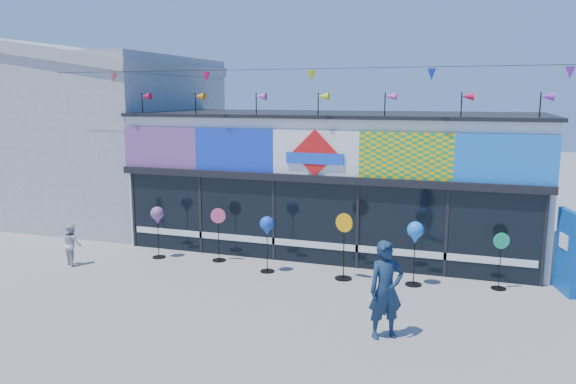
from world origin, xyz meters
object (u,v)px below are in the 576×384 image
at_px(blue_sign, 567,252).
at_px(spinner_1, 218,233).
at_px(child, 72,244).
at_px(spinner_0, 157,217).
at_px(spinner_3, 344,245).
at_px(spinner_5, 500,259).
at_px(spinner_4, 415,234).
at_px(adult_man, 386,290).
at_px(spinner_2, 267,228).

bearing_deg(blue_sign, spinner_1, 167.31).
height_order(blue_sign, child, blue_sign).
bearing_deg(child, spinner_0, -117.65).
relative_size(spinner_3, spinner_5, 1.22).
bearing_deg(child, spinner_1, -129.27).
height_order(spinner_3, spinner_4, spinner_3).
relative_size(spinner_4, spinner_5, 1.15).
xyz_separation_m(spinner_0, adult_man, (7.06, -3.30, -0.24)).
relative_size(spinner_5, adult_man, 0.73).
bearing_deg(spinner_1, spinner_2, -16.64).
height_order(spinner_1, spinner_5, spinner_1).
distance_m(spinner_5, child, 11.25).
height_order(spinner_0, child, spinner_0).
bearing_deg(spinner_3, spinner_0, 178.40).
height_order(spinner_0, spinner_5, spinner_0).
distance_m(spinner_0, spinner_3, 5.50).
bearing_deg(spinner_5, spinner_3, -172.56).
bearing_deg(adult_man, blue_sign, 14.05).
distance_m(spinner_3, child, 7.49).
xyz_separation_m(blue_sign, spinner_1, (-8.90, -0.31, -0.20)).
height_order(spinner_1, spinner_3, spinner_3).
xyz_separation_m(blue_sign, adult_man, (-3.62, -3.89, -0.04)).
bearing_deg(adult_man, spinner_0, 121.94).
distance_m(spinner_1, spinner_2, 1.77).
distance_m(spinner_1, spinner_5, 7.44).
distance_m(spinner_5, adult_man, 4.24).
bearing_deg(spinner_0, spinner_4, -0.36).
height_order(blue_sign, spinner_1, blue_sign).
xyz_separation_m(spinner_4, adult_man, (-0.18, -3.26, -0.33)).
bearing_deg(adult_man, child, 134.72).
height_order(blue_sign, spinner_5, blue_sign).
bearing_deg(spinner_2, blue_sign, 6.35).
bearing_deg(adult_man, spinner_3, 83.46).
distance_m(spinner_1, adult_man, 6.38).
bearing_deg(child, spinner_5, -144.49).
bearing_deg(adult_man, spinner_2, 106.58).
distance_m(spinner_2, spinner_3, 2.07).
xyz_separation_m(spinner_0, spinner_5, (9.23, 0.33, -0.46)).
xyz_separation_m(blue_sign, spinner_5, (-1.46, -0.25, -0.26)).
xyz_separation_m(spinner_1, spinner_3, (3.71, -0.43, 0.10)).
bearing_deg(spinner_2, spinner_1, 163.36).
distance_m(blue_sign, spinner_0, 10.70).
relative_size(blue_sign, spinner_1, 1.31).
relative_size(spinner_0, child, 1.30).
xyz_separation_m(spinner_1, adult_man, (5.27, -3.58, 0.15)).
xyz_separation_m(blue_sign, spinner_2, (-7.24, -0.81, 0.20)).
height_order(spinner_2, child, spinner_2).
distance_m(spinner_1, spinner_3, 3.73).
xyz_separation_m(spinner_4, spinner_5, (1.99, 0.38, -0.55)).
relative_size(spinner_4, adult_man, 0.84).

